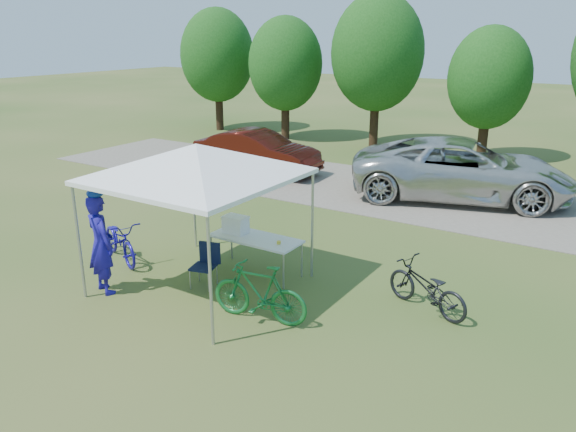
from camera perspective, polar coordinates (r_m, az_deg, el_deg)
name	(u,v)px	position (r m, az deg, el deg)	size (l,w,h in m)	color
ground	(203,286)	(10.82, -8.61, -7.05)	(100.00, 100.00, 0.00)	#2D5119
gravel_strip	(377,190)	(17.25, 9.04, 2.64)	(24.00, 5.00, 0.02)	gray
canopy	(196,148)	(9.99, -9.32, 6.84)	(4.53, 4.53, 3.00)	#A5A5AA
treeline	(441,61)	(22.42, 15.30, 14.96)	(24.89, 4.28, 6.30)	#382314
folding_table	(256,239)	(11.02, -3.32, -2.39)	(1.83, 0.76, 0.75)	white
folding_chair	(206,261)	(10.68, -8.30, -4.53)	(0.52, 0.54, 0.83)	black
cooler	(236,224)	(11.22, -5.35, -0.86)	(0.48, 0.33, 0.35)	white
ice_cream_cup	(279,242)	(10.64, -0.94, -2.71)	(0.08, 0.08, 0.06)	yellow
cyclist	(101,244)	(10.69, -18.47, -2.74)	(0.68, 0.45, 1.86)	#1A1292
bike_blue	(120,240)	(12.22, -16.69, -2.34)	(0.60, 1.72, 0.90)	#1B119A
bike_green	(259,292)	(9.32, -2.92, -7.76)	(0.48, 1.69, 1.01)	#197033
bike_dark	(426,287)	(9.93, 13.89, -7.06)	(0.57, 1.65, 0.87)	black
minivan	(462,170)	(16.67, 17.25, 4.53)	(2.80, 6.08, 1.69)	silver
sedan	(258,152)	(19.01, -3.11, 6.52)	(1.50, 4.30, 1.42)	#44110B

